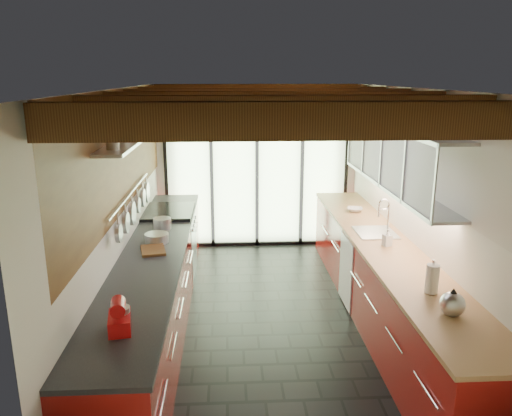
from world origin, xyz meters
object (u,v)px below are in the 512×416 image
(soap_bottle, at_px, (387,238))
(bowl, at_px, (355,210))
(kettle, at_px, (452,303))
(paper_towel, at_px, (432,279))
(stand_mixer, at_px, (120,317))

(soap_bottle, relative_size, bowl, 0.90)
(kettle, height_order, paper_towel, paper_towel)
(bowl, bearing_deg, paper_towel, -90.00)
(stand_mixer, distance_m, bowl, 4.05)
(paper_towel, relative_size, soap_bottle, 1.61)
(paper_towel, bearing_deg, kettle, -90.00)
(soap_bottle, height_order, bowl, soap_bottle)
(kettle, height_order, bowl, kettle)
(kettle, distance_m, bowl, 3.06)
(stand_mixer, relative_size, soap_bottle, 1.59)
(stand_mixer, height_order, soap_bottle, stand_mixer)
(soap_bottle, bearing_deg, bowl, 90.00)
(stand_mixer, xyz_separation_m, bowl, (2.54, 3.15, -0.07))
(stand_mixer, relative_size, paper_towel, 0.99)
(paper_towel, bearing_deg, bowl, 90.00)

